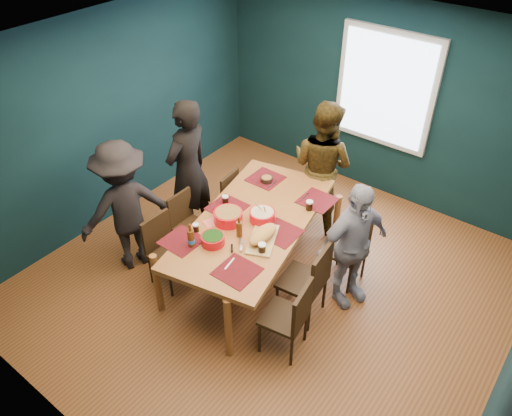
{
  "coord_description": "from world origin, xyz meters",
  "views": [
    {
      "loc": [
        2.37,
        -3.4,
        4.23
      ],
      "look_at": [
        -0.21,
        -0.03,
        1.01
      ],
      "focal_mm": 35.0,
      "sensor_mm": 36.0,
      "label": 1
    }
  ],
  "objects_px": {
    "chair_right_mid": "(311,278)",
    "bowl_dumpling": "(262,215)",
    "chair_left_far": "(236,199)",
    "dining_table": "(253,225)",
    "chair_right_near": "(292,314)",
    "chair_left_mid": "(186,219)",
    "person_near_left": "(125,207)",
    "cutting_board": "(262,235)",
    "bowl_herbs": "(213,239)",
    "person_right": "(352,246)",
    "person_far_left": "(188,171)",
    "chair_left_near": "(164,245)",
    "chair_right_far": "(353,249)",
    "person_back": "(322,166)",
    "bowl_salad": "(228,216)"
  },
  "relations": [
    {
      "from": "chair_right_far",
      "to": "chair_right_near",
      "type": "distance_m",
      "value": 1.21
    },
    {
      "from": "cutting_board",
      "to": "bowl_salad",
      "type": "bearing_deg",
      "value": 152.78
    },
    {
      "from": "chair_left_far",
      "to": "cutting_board",
      "type": "distance_m",
      "value": 1.34
    },
    {
      "from": "dining_table",
      "to": "person_near_left",
      "type": "xyz_separation_m",
      "value": [
        -1.32,
        -0.68,
        0.05
      ]
    },
    {
      "from": "chair_right_near",
      "to": "person_right",
      "type": "xyz_separation_m",
      "value": [
        0.09,
        0.97,
        0.24
      ]
    },
    {
      "from": "chair_right_mid",
      "to": "bowl_dumpling",
      "type": "relative_size",
      "value": 3.5
    },
    {
      "from": "chair_left_near",
      "to": "person_near_left",
      "type": "height_order",
      "value": "person_near_left"
    },
    {
      "from": "person_right",
      "to": "bowl_dumpling",
      "type": "height_order",
      "value": "person_right"
    },
    {
      "from": "chair_right_mid",
      "to": "person_far_left",
      "type": "bearing_deg",
      "value": 164.51
    },
    {
      "from": "bowl_herbs",
      "to": "person_right",
      "type": "bearing_deg",
      "value": 39.61
    },
    {
      "from": "person_far_left",
      "to": "cutting_board",
      "type": "distance_m",
      "value": 1.49
    },
    {
      "from": "person_right",
      "to": "person_back",
      "type": "bearing_deg",
      "value": 67.48
    },
    {
      "from": "chair_right_mid",
      "to": "person_far_left",
      "type": "height_order",
      "value": "person_far_left"
    },
    {
      "from": "chair_left_mid",
      "to": "chair_right_far",
      "type": "height_order",
      "value": "chair_right_far"
    },
    {
      "from": "chair_left_near",
      "to": "person_right",
      "type": "relative_size",
      "value": 0.57
    },
    {
      "from": "chair_right_near",
      "to": "person_right",
      "type": "relative_size",
      "value": 0.59
    },
    {
      "from": "person_back",
      "to": "bowl_dumpling",
      "type": "relative_size",
      "value": 6.2
    },
    {
      "from": "chair_right_mid",
      "to": "bowl_dumpling",
      "type": "distance_m",
      "value": 0.85
    },
    {
      "from": "chair_left_far",
      "to": "person_near_left",
      "type": "bearing_deg",
      "value": -121.63
    },
    {
      "from": "chair_right_near",
      "to": "chair_left_far",
      "type": "bearing_deg",
      "value": 135.2
    },
    {
      "from": "person_near_left",
      "to": "bowl_dumpling",
      "type": "distance_m",
      "value": 1.58
    },
    {
      "from": "dining_table",
      "to": "chair_left_far",
      "type": "bearing_deg",
      "value": 129.9
    },
    {
      "from": "bowl_salad",
      "to": "cutting_board",
      "type": "xyz_separation_m",
      "value": [
        0.48,
        -0.03,
        -0.01
      ]
    },
    {
      "from": "chair_right_near",
      "to": "cutting_board",
      "type": "relative_size",
      "value": 1.38
    },
    {
      "from": "person_back",
      "to": "bowl_salad",
      "type": "relative_size",
      "value": 5.48
    },
    {
      "from": "chair_left_far",
      "to": "person_right",
      "type": "height_order",
      "value": "person_right"
    },
    {
      "from": "dining_table",
      "to": "person_right",
      "type": "height_order",
      "value": "person_right"
    },
    {
      "from": "chair_left_near",
      "to": "chair_right_near",
      "type": "bearing_deg",
      "value": 3.19
    },
    {
      "from": "chair_left_far",
      "to": "chair_right_near",
      "type": "height_order",
      "value": "chair_right_near"
    },
    {
      "from": "chair_right_far",
      "to": "person_near_left",
      "type": "distance_m",
      "value": 2.62
    },
    {
      "from": "chair_left_far",
      "to": "chair_left_mid",
      "type": "relative_size",
      "value": 1.01
    },
    {
      "from": "chair_right_near",
      "to": "bowl_salad",
      "type": "height_order",
      "value": "bowl_salad"
    },
    {
      "from": "dining_table",
      "to": "chair_right_near",
      "type": "height_order",
      "value": "chair_right_near"
    },
    {
      "from": "chair_right_mid",
      "to": "person_back",
      "type": "height_order",
      "value": "person_back"
    },
    {
      "from": "bowl_salad",
      "to": "bowl_herbs",
      "type": "distance_m",
      "value": 0.39
    },
    {
      "from": "chair_left_far",
      "to": "bowl_dumpling",
      "type": "bearing_deg",
      "value": -38.31
    },
    {
      "from": "chair_right_mid",
      "to": "chair_left_far",
      "type": "bearing_deg",
      "value": 149.65
    },
    {
      "from": "chair_left_near",
      "to": "person_near_left",
      "type": "distance_m",
      "value": 0.63
    },
    {
      "from": "person_far_left",
      "to": "cutting_board",
      "type": "bearing_deg",
      "value": 72.27
    },
    {
      "from": "chair_left_near",
      "to": "chair_right_mid",
      "type": "relative_size",
      "value": 0.89
    },
    {
      "from": "chair_left_mid",
      "to": "dining_table",
      "type": "bearing_deg",
      "value": 7.28
    },
    {
      "from": "chair_right_far",
      "to": "chair_right_near",
      "type": "relative_size",
      "value": 0.97
    },
    {
      "from": "chair_right_far",
      "to": "bowl_dumpling",
      "type": "height_order",
      "value": "bowl_dumpling"
    },
    {
      "from": "chair_left_near",
      "to": "bowl_salad",
      "type": "distance_m",
      "value": 0.85
    },
    {
      "from": "chair_left_near",
      "to": "person_back",
      "type": "relative_size",
      "value": 0.5
    },
    {
      "from": "chair_left_mid",
      "to": "cutting_board",
      "type": "relative_size",
      "value": 1.25
    },
    {
      "from": "chair_left_mid",
      "to": "person_near_left",
      "type": "xyz_separation_m",
      "value": [
        -0.39,
        -0.56,
        0.35
      ]
    },
    {
      "from": "dining_table",
      "to": "bowl_herbs",
      "type": "relative_size",
      "value": 9.81
    },
    {
      "from": "bowl_herbs",
      "to": "dining_table",
      "type": "bearing_deg",
      "value": 81.16
    },
    {
      "from": "person_back",
      "to": "person_right",
      "type": "bearing_deg",
      "value": 137.71
    }
  ]
}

